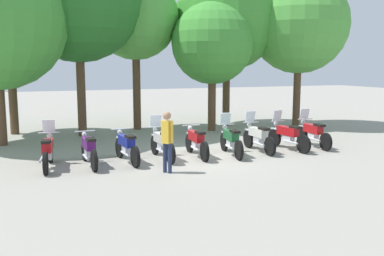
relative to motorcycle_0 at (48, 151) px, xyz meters
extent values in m
plane|color=gray|center=(4.65, -0.22, -0.52)|extent=(80.00, 80.00, 0.00)
cylinder|color=black|center=(0.11, 0.72, -0.20)|extent=(0.19, 0.65, 0.64)
cylinder|color=black|center=(-0.12, -0.81, -0.20)|extent=(0.19, 0.65, 0.64)
cube|color=silver|center=(0.11, 0.72, 0.14)|extent=(0.17, 0.37, 0.04)
cube|color=red|center=(0.00, 0.01, 0.15)|extent=(0.39, 0.98, 0.30)
cube|color=silver|center=(0.00, -0.04, -0.12)|extent=(0.28, 0.43, 0.24)
cube|color=black|center=(-0.05, -0.39, 0.34)|extent=(0.30, 0.47, 0.08)
cylinder|color=silver|center=(0.10, 0.64, 0.12)|extent=(0.08, 0.23, 0.64)
cylinder|color=silver|center=(0.08, 0.55, 0.45)|extent=(0.62, 0.13, 0.04)
sphere|color=silver|center=(0.10, 0.68, 0.33)|extent=(0.18, 0.18, 0.16)
cylinder|color=silver|center=(-0.21, -0.32, -0.18)|extent=(0.17, 0.70, 0.07)
cube|color=silver|center=(0.09, 0.61, 0.65)|extent=(0.38, 0.18, 0.39)
cylinder|color=black|center=(1.13, 0.61, -0.20)|extent=(0.12, 0.64, 0.64)
cylinder|color=black|center=(1.19, -0.93, -0.20)|extent=(0.12, 0.64, 0.64)
cube|color=silver|center=(1.13, 0.61, 0.14)|extent=(0.13, 0.36, 0.04)
cube|color=#59196B|center=(1.16, -0.11, 0.15)|extent=(0.29, 0.96, 0.30)
cube|color=silver|center=(1.16, -0.16, -0.12)|extent=(0.23, 0.41, 0.24)
cube|color=black|center=(1.17, -0.51, 0.34)|extent=(0.26, 0.45, 0.08)
cylinder|color=silver|center=(1.14, 0.52, 0.12)|extent=(0.06, 0.23, 0.64)
cylinder|color=silver|center=(1.14, 0.43, 0.45)|extent=(0.62, 0.06, 0.04)
sphere|color=silver|center=(1.13, 0.56, 0.33)|extent=(0.17, 0.17, 0.16)
cylinder|color=silver|center=(1.01, -0.47, -0.18)|extent=(0.09, 0.70, 0.07)
cylinder|color=black|center=(2.26, 0.66, -0.20)|extent=(0.16, 0.65, 0.64)
cylinder|color=black|center=(2.39, -0.89, -0.20)|extent=(0.16, 0.65, 0.64)
cube|color=silver|center=(2.26, 0.66, 0.14)|extent=(0.15, 0.37, 0.04)
cube|color=navy|center=(2.32, -0.07, 0.15)|extent=(0.34, 0.97, 0.30)
cube|color=silver|center=(2.32, -0.11, -0.12)|extent=(0.25, 0.42, 0.24)
cube|color=black|center=(2.35, -0.46, 0.34)|extent=(0.28, 0.46, 0.08)
cylinder|color=silver|center=(2.26, 0.57, 0.12)|extent=(0.07, 0.23, 0.64)
cylinder|color=silver|center=(2.27, 0.48, 0.45)|extent=(0.62, 0.09, 0.04)
sphere|color=silver|center=(2.26, 0.61, 0.33)|extent=(0.17, 0.17, 0.16)
cylinder|color=silver|center=(2.19, -0.43, -0.18)|extent=(0.13, 0.70, 0.07)
cylinder|color=black|center=(3.47, 0.71, -0.20)|extent=(0.12, 0.64, 0.64)
cylinder|color=black|center=(3.51, -0.84, -0.20)|extent=(0.12, 0.64, 0.64)
cube|color=silver|center=(3.47, 0.71, 0.14)|extent=(0.13, 0.36, 0.04)
cube|color=silver|center=(3.49, -0.01, 0.15)|extent=(0.28, 0.96, 0.30)
cube|color=silver|center=(3.49, -0.06, -0.12)|extent=(0.23, 0.41, 0.24)
cube|color=black|center=(3.50, -0.41, 0.34)|extent=(0.25, 0.45, 0.08)
cylinder|color=silver|center=(3.47, 0.62, 0.12)|extent=(0.06, 0.23, 0.64)
cylinder|color=silver|center=(3.47, 0.53, 0.45)|extent=(0.62, 0.05, 0.04)
sphere|color=silver|center=(3.47, 0.66, 0.33)|extent=(0.16, 0.16, 0.16)
cylinder|color=silver|center=(3.33, -0.36, -0.18)|extent=(0.09, 0.70, 0.07)
cube|color=silver|center=(3.47, 0.59, 0.65)|extent=(0.36, 0.14, 0.39)
cylinder|color=black|center=(4.70, 0.64, -0.20)|extent=(0.14, 0.64, 0.64)
cylinder|color=black|center=(4.60, -0.91, -0.20)|extent=(0.14, 0.64, 0.64)
cube|color=silver|center=(4.70, 0.64, 0.14)|extent=(0.14, 0.37, 0.04)
cube|color=red|center=(4.65, -0.09, 0.15)|extent=(0.32, 0.96, 0.30)
cube|color=silver|center=(4.65, -0.14, -0.12)|extent=(0.24, 0.41, 0.24)
cube|color=black|center=(4.63, -0.48, 0.34)|extent=(0.27, 0.45, 0.08)
cylinder|color=silver|center=(4.69, 0.55, 0.12)|extent=(0.06, 0.23, 0.64)
cylinder|color=silver|center=(4.69, 0.46, 0.45)|extent=(0.62, 0.07, 0.04)
sphere|color=silver|center=(4.69, 0.59, 0.33)|extent=(0.17, 0.17, 0.16)
cylinder|color=silver|center=(4.47, -0.43, -0.18)|extent=(0.11, 0.70, 0.07)
cylinder|color=black|center=(5.93, 0.42, -0.20)|extent=(0.19, 0.65, 0.64)
cylinder|color=black|center=(5.70, -1.12, -0.20)|extent=(0.19, 0.65, 0.64)
cube|color=silver|center=(5.93, 0.42, 0.14)|extent=(0.17, 0.37, 0.04)
cube|color=#1E6033|center=(5.82, -0.30, 0.15)|extent=(0.39, 0.98, 0.30)
cube|color=silver|center=(5.81, -0.35, -0.12)|extent=(0.28, 0.43, 0.24)
cube|color=black|center=(5.76, -0.70, 0.34)|extent=(0.30, 0.47, 0.08)
cylinder|color=silver|center=(5.91, 0.33, 0.12)|extent=(0.08, 0.23, 0.64)
cylinder|color=silver|center=(5.90, 0.24, 0.45)|extent=(0.62, 0.13, 0.04)
sphere|color=silver|center=(5.92, 0.37, 0.33)|extent=(0.18, 0.18, 0.16)
cylinder|color=silver|center=(5.61, -0.63, -0.18)|extent=(0.17, 0.70, 0.07)
cube|color=silver|center=(5.91, 0.30, 0.65)|extent=(0.38, 0.18, 0.39)
cylinder|color=black|center=(7.00, 0.61, -0.20)|extent=(0.12, 0.64, 0.64)
cylinder|color=black|center=(6.95, -0.94, -0.20)|extent=(0.12, 0.64, 0.64)
cube|color=silver|center=(7.00, 0.61, 0.14)|extent=(0.13, 0.36, 0.04)
cube|color=silver|center=(6.98, -0.12, 0.15)|extent=(0.29, 0.96, 0.30)
cube|color=silver|center=(6.98, -0.17, -0.12)|extent=(0.23, 0.41, 0.24)
cube|color=black|center=(6.97, -0.52, 0.34)|extent=(0.25, 0.45, 0.08)
cylinder|color=silver|center=(7.00, 0.52, 0.12)|extent=(0.06, 0.23, 0.64)
cylinder|color=silver|center=(6.99, 0.43, 0.45)|extent=(0.62, 0.05, 0.04)
sphere|color=silver|center=(7.00, 0.56, 0.33)|extent=(0.16, 0.16, 0.16)
cylinder|color=silver|center=(6.81, -0.46, -0.18)|extent=(0.09, 0.70, 0.07)
cube|color=silver|center=(7.00, 0.49, 0.65)|extent=(0.36, 0.14, 0.39)
cylinder|color=black|center=(8.06, 0.51, -0.20)|extent=(0.17, 0.65, 0.64)
cylinder|color=black|center=(8.23, -1.03, -0.20)|extent=(0.17, 0.65, 0.64)
cube|color=silver|center=(8.06, 0.51, 0.14)|extent=(0.16, 0.37, 0.04)
cube|color=red|center=(8.13, -0.21, 0.15)|extent=(0.36, 0.97, 0.30)
cube|color=silver|center=(8.14, -0.26, -0.12)|extent=(0.26, 0.42, 0.24)
cube|color=black|center=(8.18, -0.61, 0.34)|extent=(0.29, 0.46, 0.08)
cylinder|color=silver|center=(8.06, 0.42, 0.12)|extent=(0.07, 0.23, 0.64)
cylinder|color=silver|center=(8.07, 0.33, 0.45)|extent=(0.62, 0.10, 0.04)
sphere|color=silver|center=(8.06, 0.46, 0.33)|extent=(0.18, 0.18, 0.16)
cylinder|color=silver|center=(8.01, -0.58, -0.18)|extent=(0.15, 0.70, 0.07)
cube|color=silver|center=(8.07, 0.39, 0.65)|extent=(0.37, 0.17, 0.39)
cylinder|color=black|center=(9.36, 0.62, -0.20)|extent=(0.15, 0.65, 0.64)
cylinder|color=black|center=(9.25, -0.92, -0.20)|extent=(0.15, 0.65, 0.64)
cube|color=silver|center=(9.36, 0.62, 0.14)|extent=(0.15, 0.37, 0.04)
cube|color=red|center=(9.31, -0.10, 0.15)|extent=(0.33, 0.97, 0.30)
cube|color=silver|center=(9.30, -0.15, -0.12)|extent=(0.25, 0.42, 0.24)
cube|color=black|center=(9.28, -0.50, 0.34)|extent=(0.27, 0.46, 0.08)
cylinder|color=silver|center=(9.36, 0.53, 0.12)|extent=(0.07, 0.23, 0.64)
cylinder|color=silver|center=(9.35, 0.44, 0.45)|extent=(0.62, 0.08, 0.04)
sphere|color=silver|center=(9.36, 0.57, 0.33)|extent=(0.17, 0.17, 0.16)
cylinder|color=silver|center=(9.12, -0.44, -0.18)|extent=(0.12, 0.70, 0.07)
cube|color=silver|center=(9.35, 0.50, 0.65)|extent=(0.37, 0.16, 0.39)
cylinder|color=#232D4C|center=(3.12, -1.89, -0.10)|extent=(0.15, 0.15, 0.84)
cylinder|color=#232D4C|center=(3.02, -1.75, -0.10)|extent=(0.15, 0.15, 0.84)
cube|color=gold|center=(3.07, -1.82, 0.64)|extent=(0.29, 0.30, 0.63)
cylinder|color=gold|center=(3.17, -1.95, 0.66)|extent=(0.11, 0.11, 0.60)
cylinder|color=gold|center=(2.98, -1.69, 0.66)|extent=(0.11, 0.11, 0.60)
sphere|color=#A87A5B|center=(3.07, -1.82, 1.10)|extent=(0.32, 0.32, 0.23)
cylinder|color=brown|center=(-1.40, 4.45, 0.91)|extent=(0.36, 0.36, 2.86)
cylinder|color=brown|center=(-1.00, 7.17, 1.11)|extent=(0.36, 0.36, 3.24)
sphere|color=#236623|center=(-1.00, 7.17, 4.11)|extent=(3.94, 3.94, 3.94)
cylinder|color=brown|center=(1.72, 5.63, 1.42)|extent=(0.36, 0.36, 3.88)
cylinder|color=brown|center=(4.38, 6.63, 1.39)|extent=(0.36, 0.36, 3.82)
sphere|color=#4C9E3D|center=(4.38, 6.63, 4.69)|extent=(3.96, 3.96, 3.96)
cylinder|color=brown|center=(7.47, 4.92, 0.83)|extent=(0.36, 0.36, 2.69)
sphere|color=#3D8E33|center=(7.47, 4.92, 3.46)|extent=(3.69, 3.69, 3.69)
cylinder|color=brown|center=(8.89, 6.34, 1.23)|extent=(0.36, 0.36, 3.49)
sphere|color=#3D8E33|center=(8.89, 6.34, 4.77)|extent=(5.13, 5.13, 5.13)
cylinder|color=brown|center=(12.10, 4.91, 1.13)|extent=(0.36, 0.36, 3.30)
sphere|color=#4C9E3D|center=(12.10, 4.91, 4.46)|extent=(4.78, 4.78, 4.78)
camera|label=1|loc=(-0.60, -12.97, 2.47)|focal=40.04mm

